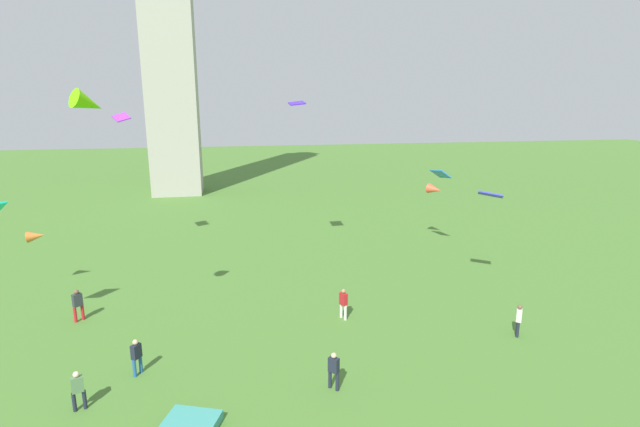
# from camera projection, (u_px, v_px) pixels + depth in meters

# --- Properties ---
(person_0) EXTENTS (0.48, 0.48, 1.65)m
(person_0) POSITION_uv_depth(u_px,v_px,m) (334.00, 369.00, 19.48)
(person_0) COLOR #1E2333
(person_0) RESTS_ON ground_plane
(person_1) EXTENTS (0.42, 0.52, 1.74)m
(person_1) POSITION_uv_depth(u_px,v_px,m) (343.00, 302.00, 25.84)
(person_1) COLOR silver
(person_1) RESTS_ON ground_plane
(person_2) EXTENTS (0.45, 0.50, 1.67)m
(person_2) POSITION_uv_depth(u_px,v_px,m) (137.00, 355.00, 20.52)
(person_2) COLOR #235693
(person_2) RESTS_ON ground_plane
(person_3) EXTENTS (0.54, 0.51, 1.82)m
(person_3) POSITION_uv_depth(u_px,v_px,m) (78.00, 303.00, 25.57)
(person_3) COLOR red
(person_3) RESTS_ON ground_plane
(person_4) EXTENTS (0.49, 0.36, 1.64)m
(person_4) POSITION_uv_depth(u_px,v_px,m) (78.00, 388.00, 18.15)
(person_4) COLOR #1E2333
(person_4) RESTS_ON ground_plane
(person_5) EXTENTS (0.45, 0.50, 1.68)m
(person_5) POSITION_uv_depth(u_px,v_px,m) (519.00, 318.00, 23.97)
(person_5) COLOR #1E2333
(person_5) RESTS_ON ground_plane
(kite_flying_0) EXTENTS (1.53, 1.65, 0.71)m
(kite_flying_0) POSITION_uv_depth(u_px,v_px,m) (121.00, 117.00, 34.68)
(kite_flying_0) COLOR #A233E8
(kite_flying_1) EXTENTS (1.70, 1.59, 0.58)m
(kite_flying_1) POSITION_uv_depth(u_px,v_px,m) (491.00, 194.00, 28.47)
(kite_flying_1) COLOR #3330EB
(kite_flying_3) EXTENTS (1.19, 1.66, 0.87)m
(kite_flying_3) POSITION_uv_depth(u_px,v_px,m) (441.00, 174.00, 35.88)
(kite_flying_3) COLOR #2A75B6
(kite_flying_4) EXTENTS (1.12, 1.61, 0.37)m
(kite_flying_4) POSITION_uv_depth(u_px,v_px,m) (297.00, 103.00, 33.51)
(kite_flying_4) COLOR #4A23CD
(kite_flying_5) EXTENTS (1.07, 0.75, 0.78)m
(kite_flying_5) POSITION_uv_depth(u_px,v_px,m) (36.00, 236.00, 29.28)
(kite_flying_5) COLOR orange
(kite_flying_6) EXTENTS (1.34, 1.46, 0.89)m
(kite_flying_6) POSITION_uv_depth(u_px,v_px,m) (435.00, 189.00, 39.34)
(kite_flying_6) COLOR #DD5333
(kite_flying_7) EXTENTS (1.68, 1.61, 1.27)m
(kite_flying_7) POSITION_uv_depth(u_px,v_px,m) (88.00, 103.00, 20.22)
(kite_flying_7) COLOR #6BD909
(kite_bundle_2) EXTENTS (2.26, 1.89, 0.37)m
(kite_bundle_2) POSITION_uv_depth(u_px,v_px,m) (192.00, 422.00, 17.37)
(kite_bundle_2) COLOR teal
(kite_bundle_2) RESTS_ON ground_plane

